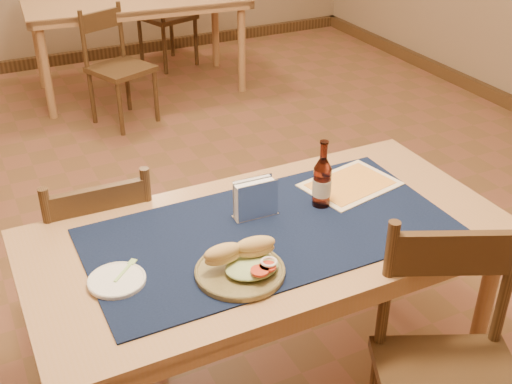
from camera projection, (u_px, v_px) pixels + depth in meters
name	position (u px, v px, depth m)	size (l,w,h in m)	color
main_table	(269.00, 252.00, 2.17)	(1.60, 0.80, 0.75)	#A5774E
placemat	(269.00, 231.00, 2.13)	(1.20, 0.60, 0.01)	#0E1833
baseboard	(192.00, 269.00, 3.10)	(6.00, 7.00, 0.10)	#4A311A
back_table	(135.00, 8.00, 4.98)	(1.73, 0.97, 0.75)	#A5774E
chair_main_far	(100.00, 256.00, 2.51)	(0.42, 0.42, 0.88)	#4A311A
chair_main_near	(450.00, 374.00, 1.94)	(0.57, 0.57, 0.94)	#4A311A
chair_back_near	(117.00, 65.00, 4.55)	(0.49, 0.49, 0.82)	#4A311A
chair_back_far	(169.00, 15.00, 5.59)	(0.52, 0.52, 0.89)	#4A311A
sandwich_plate	(243.00, 266.00, 1.91)	(0.27, 0.27, 0.10)	brown
side_plate	(117.00, 280.00, 1.88)	(0.17, 0.17, 0.01)	white
fork	(127.00, 268.00, 1.92)	(0.09, 0.09, 0.00)	#A0D675
beer_bottle	(322.00, 182.00, 2.22)	(0.07, 0.07, 0.25)	#4F190E
napkin_holder	(255.00, 200.00, 2.17)	(0.16, 0.06, 0.14)	silver
menu_card	(350.00, 184.00, 2.39)	(0.37, 0.31, 0.01)	#F7E3BB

